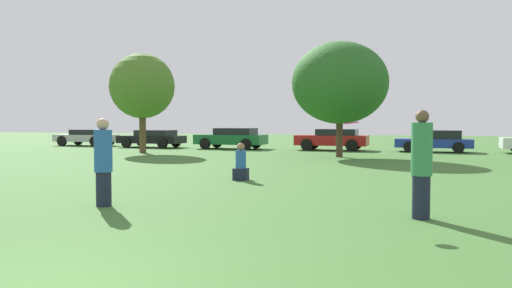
# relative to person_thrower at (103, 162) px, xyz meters

# --- Properties ---
(person_thrower) EXTENTS (0.37, 0.37, 1.81)m
(person_thrower) POSITION_rel_person_thrower_xyz_m (0.00, 0.00, 0.00)
(person_thrower) COLOR #191E33
(person_thrower) RESTS_ON ground
(person_catcher) EXTENTS (0.37, 0.37, 1.95)m
(person_catcher) POSITION_rel_person_thrower_xyz_m (6.22, 0.47, 0.07)
(person_catcher) COLOR #191E33
(person_catcher) RESTS_ON ground
(frisbee) EXTENTS (0.27, 0.27, 0.05)m
(frisbee) POSITION_rel_person_thrower_xyz_m (5.00, 0.21, 0.81)
(frisbee) COLOR #F21E72
(bystander_sitting) EXTENTS (0.42, 0.35, 1.10)m
(bystander_sitting) POSITION_rel_person_thrower_xyz_m (1.28, 5.12, -0.45)
(bystander_sitting) COLOR #191E33
(bystander_sitting) RESTS_ON ground
(tree_0) EXTENTS (3.55, 3.55, 5.45)m
(tree_0) POSITION_rel_person_thrower_xyz_m (-7.90, 15.65, 2.74)
(tree_0) COLOR brown
(tree_0) RESTS_ON ground
(tree_1) EXTENTS (4.64, 4.64, 5.58)m
(tree_1) POSITION_rel_person_thrower_xyz_m (2.90, 15.48, 2.68)
(tree_1) COLOR #473323
(tree_1) RESTS_ON ground
(parked_car_silver) EXTENTS (4.49, 2.08, 1.15)m
(parked_car_silver) POSITION_rel_person_thrower_xyz_m (-15.60, 21.51, -0.28)
(parked_car_silver) COLOR #B2B2B7
(parked_car_silver) RESTS_ON ground
(parked_car_black) EXTENTS (4.39, 2.15, 1.15)m
(parked_car_black) POSITION_rel_person_thrower_xyz_m (-10.07, 20.80, -0.28)
(parked_car_black) COLOR black
(parked_car_black) RESTS_ON ground
(parked_car_green) EXTENTS (4.44, 2.17, 1.31)m
(parked_car_green) POSITION_rel_person_thrower_xyz_m (-4.46, 20.71, -0.21)
(parked_car_green) COLOR #196633
(parked_car_green) RESTS_ON ground
(parked_car_red) EXTENTS (4.32, 2.13, 1.28)m
(parked_car_red) POSITION_rel_person_thrower_xyz_m (1.82, 21.04, -0.22)
(parked_car_red) COLOR red
(parked_car_red) RESTS_ON ground
(parked_car_blue) EXTENTS (4.21, 1.97, 1.23)m
(parked_car_blue) POSITION_rel_person_thrower_xyz_m (7.60, 21.02, -0.27)
(parked_car_blue) COLOR #1E389E
(parked_car_blue) RESTS_ON ground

